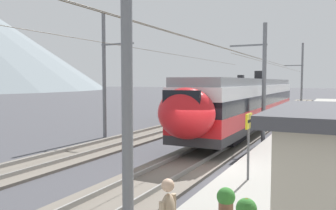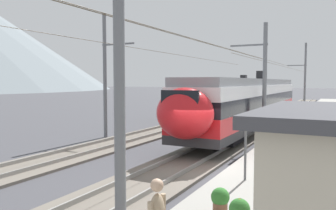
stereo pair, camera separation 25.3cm
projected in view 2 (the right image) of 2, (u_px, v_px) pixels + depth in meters
name	position (u px, v px, depth m)	size (l,w,h in m)	color
ground_plane	(203.00, 172.00, 13.60)	(400.00, 400.00, 0.00)	#424247
track_near	(177.00, 167.00, 14.12)	(120.00, 3.00, 0.28)	#6B6359
track_far	(74.00, 154.00, 16.72)	(120.00, 3.00, 0.28)	#6B6359
train_near_platform	(249.00, 101.00, 24.64)	(24.17, 2.89, 4.27)	#2D2D30
train_far_track	(234.00, 94.00, 40.72)	(27.17, 2.99, 4.27)	#2D2D30
catenary_mast_west	(113.00, 51.00, 7.02)	(47.44, 2.24, 8.25)	slate
catenary_mast_mid	(262.00, 80.00, 19.94)	(47.44, 2.24, 7.09)	slate
catenary_mast_east	(304.00, 77.00, 40.61)	(47.44, 2.24, 8.30)	slate
catenary_mast_far_side	(107.00, 73.00, 21.94)	(47.44, 2.41, 8.05)	slate
platform_sign	(246.00, 131.00, 11.22)	(0.70, 0.08, 2.23)	#59595B
potted_plant_platform_edge	(220.00, 199.00, 8.36)	(0.46, 0.46, 0.67)	brown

